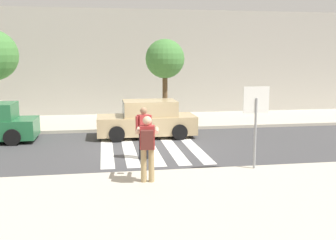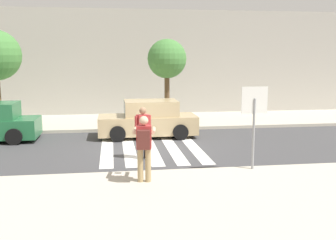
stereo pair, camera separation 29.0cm
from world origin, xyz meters
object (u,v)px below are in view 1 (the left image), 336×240
Objects in this scene: parked_car_tan at (147,120)px; photographer_with_backpack at (147,143)px; stop_sign at (256,109)px; street_tree_center at (165,60)px; pedestrian_crossing at (144,130)px.

photographer_with_backpack is at bearing -96.26° from parked_car_tan.
stop_sign is at bearing -66.62° from parked_car_tan.
stop_sign reaches higher than photographer_with_backpack.
street_tree_center is (-1.41, 7.80, 1.36)m from stop_sign.
photographer_with_backpack is 0.42× the size of parked_car_tan.
pedestrian_crossing reaches higher than parked_car_tan.
pedestrian_crossing is 6.31m from street_tree_center.
parked_car_tan is 1.01× the size of street_tree_center.
stop_sign is 6.37m from parked_car_tan.
stop_sign is 3.78m from pedestrian_crossing.
parked_car_tan is at bearing 81.93° from pedestrian_crossing.
photographer_with_backpack reaches higher than pedestrian_crossing.
street_tree_center is (1.80, 8.58, 2.06)m from photographer_with_backpack.
street_tree_center reaches higher than stop_sign.
photographer_with_backpack is at bearing -101.84° from street_tree_center.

